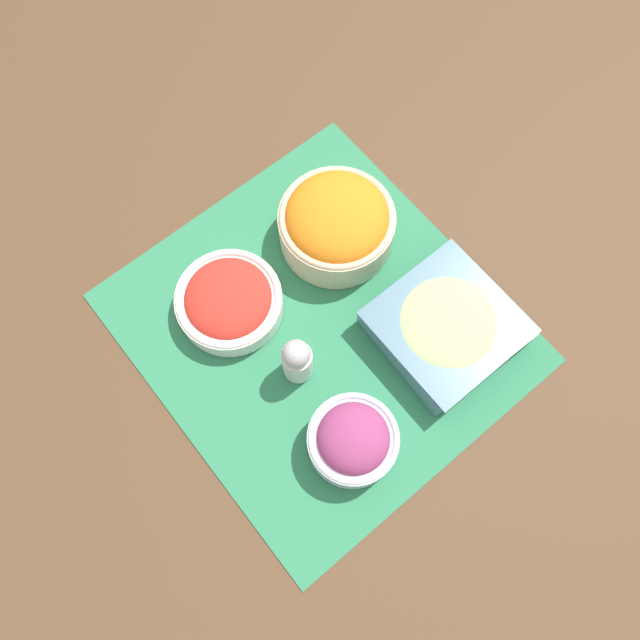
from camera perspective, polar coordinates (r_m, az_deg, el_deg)
ground_plane at (r=0.90m, az=0.00°, el=-0.71°), size 3.00×3.00×0.00m
placemat at (r=0.90m, az=0.00°, el=-0.67°), size 0.52×0.48×0.00m
carrot_bowl at (r=0.91m, az=1.52°, el=8.86°), size 0.17×0.17×0.10m
onion_bowl at (r=0.82m, az=3.01°, el=-10.89°), size 0.12×0.12×0.08m
tomato_bowl at (r=0.89m, az=-8.33°, el=1.78°), size 0.15×0.15×0.06m
cucumber_bowl at (r=0.89m, az=11.44°, el=-0.54°), size 0.18×0.18×0.06m
pepper_shaker at (r=0.83m, az=-2.11°, el=-3.68°), size 0.04×0.04×0.10m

